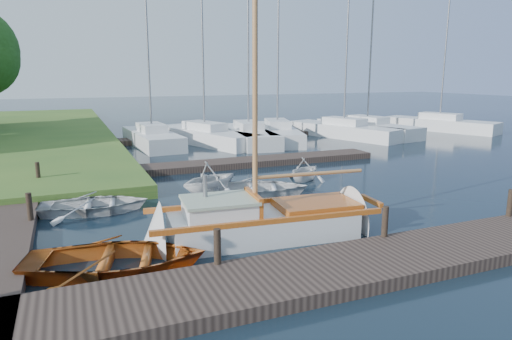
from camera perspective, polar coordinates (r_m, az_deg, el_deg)
name	(u,v)px	position (r m, az deg, el deg)	size (l,w,h in m)	color
ground	(256,204)	(15.81, 0.00, -4.26)	(160.00, 160.00, 0.00)	black
near_dock	(358,266)	(10.79, 12.61, -11.58)	(18.00, 2.20, 0.30)	#2C221D
left_dock	(1,210)	(16.71, -29.30, -4.40)	(2.20, 18.00, 0.30)	#2C221D
far_dock	(243,163)	(22.37, -1.68, 0.93)	(14.00, 1.60, 0.30)	#2C221D
pontoon	(297,132)	(34.20, 5.18, 4.70)	(30.00, 1.60, 0.30)	#2C221D
mooring_post_1	(217,246)	(10.15, -4.85, -9.50)	(0.16, 0.16, 0.80)	black
mooring_post_2	(385,221)	(12.20, 15.83, -6.21)	(0.16, 0.16, 0.80)	black
mooring_post_3	(510,203)	(15.33, 29.18, -3.60)	(0.16, 0.16, 0.80)	black
mooring_post_4	(30,207)	(14.54, -26.45, -4.11)	(0.16, 0.16, 0.80)	black
mooring_post_5	(38,172)	(19.41, -25.60, -0.28)	(0.16, 0.16, 0.80)	black
sailboat	(268,224)	(12.66, 1.48, -6.78)	(7.30, 2.58, 9.83)	silver
dinghy	(116,255)	(10.90, -17.12, -10.07)	(2.87, 4.02, 0.83)	#914712
tender_a	(94,202)	(15.69, -19.58, -3.76)	(2.42, 3.38, 0.70)	silver
tender_b	(210,176)	(17.03, -5.73, -0.78)	(2.22, 2.57, 1.36)	silver
tender_c	(258,186)	(16.76, 0.21, -1.96)	(2.66, 3.72, 0.77)	silver
tender_d	(305,168)	(19.28, 6.15, 0.30)	(1.79, 2.08, 1.10)	silver
marina_boat_0	(152,137)	(29.20, -12.87, 4.06)	(2.72, 7.61, 11.25)	silver
marina_boat_1	(205,135)	(29.62, -6.43, 4.35)	(5.11, 9.13, 9.31)	silver
marina_boat_2	(249,134)	(29.75, -0.93, 4.49)	(3.18, 8.21, 11.43)	silver
marina_boat_3	(277,132)	(30.93, 2.68, 4.76)	(4.50, 8.76, 11.03)	silver
marina_boat_4	(344,129)	(33.02, 10.90, 5.01)	(4.87, 9.02, 11.37)	silver
marina_boat_5	(367,127)	(34.71, 13.71, 5.21)	(3.70, 8.97, 11.18)	silver
marina_boat_7	(439,123)	(39.20, 21.95, 5.43)	(5.32, 8.90, 12.08)	silver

